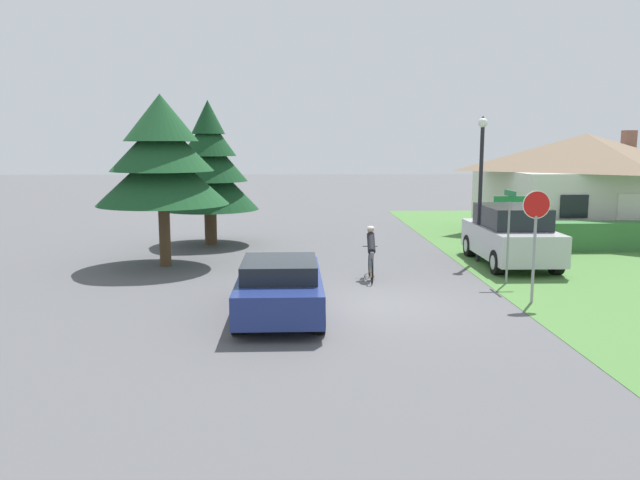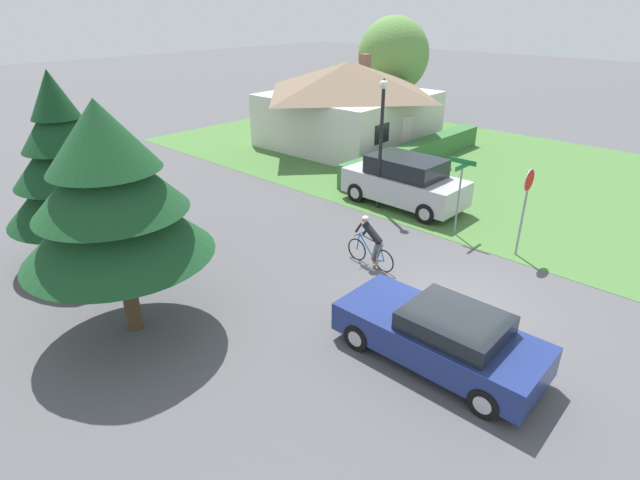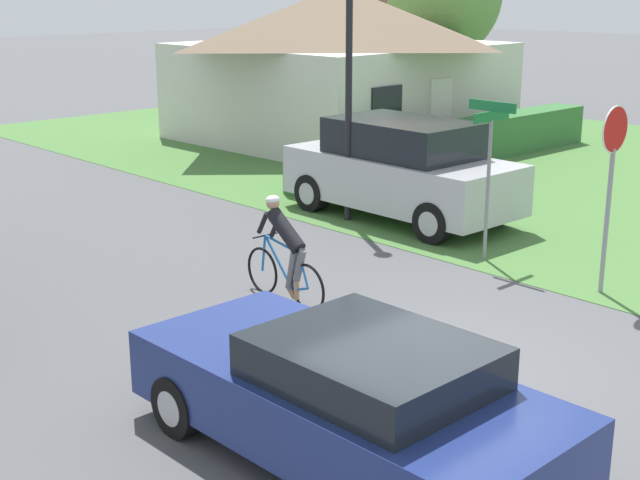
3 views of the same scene
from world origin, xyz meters
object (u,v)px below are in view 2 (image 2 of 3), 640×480
(stop_sign, at_px, (526,196))
(street_name_sign, at_px, (460,183))
(sedan_left_lane, at_px, (441,336))
(conifer_tall_near, at_px, (110,193))
(cyclist, at_px, (371,243))
(street_lamp, at_px, (382,129))
(deciduous_tree_right, at_px, (393,55))
(cottage_house, at_px, (349,102))
(conifer_tall_far, at_px, (67,165))
(parked_suv_right, at_px, (405,182))

(stop_sign, relative_size, street_name_sign, 1.06)
(sedan_left_lane, height_order, conifer_tall_near, conifer_tall_near)
(cyclist, height_order, conifer_tall_near, conifer_tall_near)
(street_lamp, height_order, conifer_tall_near, conifer_tall_near)
(street_name_sign, relative_size, deciduous_tree_right, 0.41)
(cottage_house, height_order, street_name_sign, cottage_house)
(stop_sign, xyz_separation_m, conifer_tall_far, (-9.20, 9.54, 1.04))
(cottage_house, distance_m, conifer_tall_near, 18.60)
(sedan_left_lane, xyz_separation_m, cyclist, (2.51, 3.80, 0.07))
(street_name_sign, bearing_deg, cyclist, 169.15)
(sedan_left_lane, relative_size, parked_suv_right, 0.96)
(conifer_tall_near, bearing_deg, street_lamp, 2.38)
(conifer_tall_near, bearing_deg, conifer_tall_far, 79.32)
(sedan_left_lane, xyz_separation_m, deciduous_tree_right, (19.87, 15.53, 3.42))
(street_lamp, relative_size, conifer_tall_near, 0.88)
(cottage_house, distance_m, street_name_sign, 12.50)
(cottage_house, bearing_deg, conifer_tall_far, -170.98)
(street_name_sign, distance_m, deciduous_tree_right, 18.59)
(cottage_house, xyz_separation_m, street_lamp, (-6.71, -7.08, 0.75))
(cottage_house, height_order, cyclist, cottage_house)
(cottage_house, bearing_deg, stop_sign, -120.61)
(cottage_house, relative_size, stop_sign, 3.14)
(conifer_tall_near, xyz_separation_m, conifer_tall_far, (0.83, 4.42, -0.47))
(parked_suv_right, xyz_separation_m, stop_sign, (-1.11, -4.97, 0.99))
(parked_suv_right, xyz_separation_m, street_name_sign, (-1.02, -2.78, 0.87))
(stop_sign, bearing_deg, cyclist, -38.62)
(parked_suv_right, relative_size, stop_sign, 1.69)
(cottage_house, height_order, stop_sign, cottage_house)
(cyclist, relative_size, conifer_tall_far, 0.32)
(cottage_house, height_order, street_lamp, street_lamp)
(conifer_tall_near, relative_size, deciduous_tree_right, 0.84)
(street_lamp, distance_m, street_name_sign, 3.57)
(cyclist, xyz_separation_m, street_name_sign, (3.74, -0.72, 1.08))
(stop_sign, xyz_separation_m, street_lamp, (0.24, 5.54, 1.08))
(stop_sign, xyz_separation_m, conifer_tall_near, (-10.03, 5.12, 1.52))
(cottage_house, distance_m, parked_suv_right, 9.72)
(parked_suv_right, distance_m, street_lamp, 2.32)
(sedan_left_lane, relative_size, conifer_tall_far, 0.81)
(conifer_tall_near, height_order, deciduous_tree_right, deciduous_tree_right)
(stop_sign, bearing_deg, deciduous_tree_right, -133.29)
(cottage_house, bearing_deg, street_name_sign, -125.08)
(street_name_sign, xyz_separation_m, conifer_tall_far, (-9.29, 7.36, 1.16))
(cottage_house, relative_size, cyclist, 4.94)
(street_name_sign, bearing_deg, deciduous_tree_right, 42.43)
(cyclist, height_order, deciduous_tree_right, deciduous_tree_right)
(cyclist, relative_size, street_lamp, 0.37)
(cyclist, distance_m, conifer_tall_near, 7.28)
(cyclist, bearing_deg, street_name_sign, -98.17)
(street_lamp, bearing_deg, conifer_tall_far, 157.03)
(conifer_tall_far, bearing_deg, stop_sign, -46.06)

